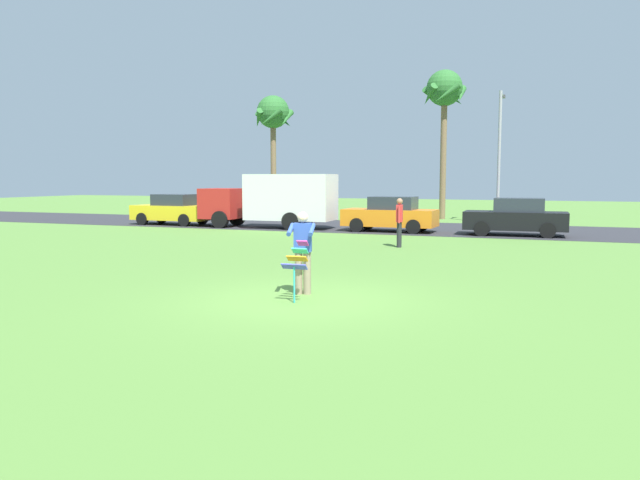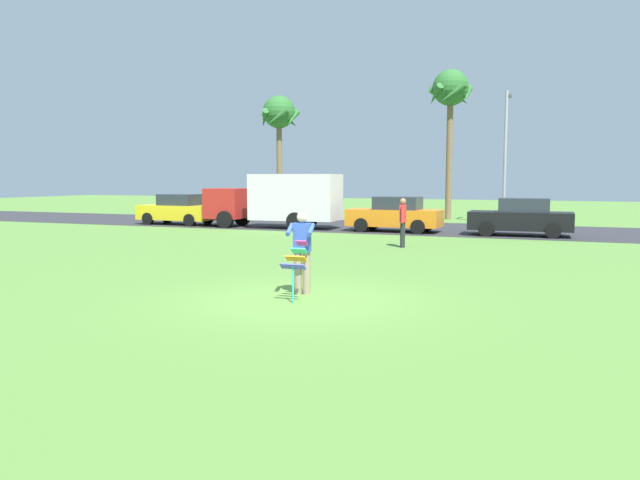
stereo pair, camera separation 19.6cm
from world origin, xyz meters
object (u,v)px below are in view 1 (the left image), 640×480
Objects in this scene: palm_tree_right_near at (444,95)px; streetlight_pole at (500,149)px; kite_held at (297,261)px; palm_tree_left_near at (273,117)px; parked_truck_red_cab at (275,199)px; parked_car_orange at (390,215)px; parked_car_yellow at (173,210)px; person_kite_flyer at (303,249)px; parked_car_black at (516,217)px; person_walker_near at (399,221)px.

palm_tree_right_near is 1.25× the size of streetlight_pole.
kite_held is 28.97m from palm_tree_left_near.
parked_car_orange is (5.79, 0.00, -0.64)m from parked_truck_red_cab.
kite_held is 16.32m from parked_car_orange.
streetlight_pole is at bearing 35.13° from parked_truck_red_cab.
parked_car_yellow is at bearing -156.22° from streetlight_pole.
kite_held is 0.14× the size of palm_tree_right_near.
parked_car_black is (3.33, 15.45, -0.18)m from person_kite_flyer.
parked_car_orange is 1.00× the size of parked_car_black.
parked_car_black is at bearing 59.48° from person_walker_near.
palm_tree_right_near is at bearing 37.82° from parked_car_yellow.
parked_car_yellow is at bearing 130.90° from kite_held.
parked_truck_red_cab is 12.37m from streetlight_pole.
parked_car_yellow is at bearing -179.99° from parked_car_black.
parked_car_orange is at bearing 0.00° from parked_truck_red_cab.
parked_car_orange is at bearing 98.12° from kite_held.
palm_tree_left_near is at bearing 170.67° from streetlight_pole.
palm_tree_left_near reaches higher than kite_held.
palm_tree_right_near reaches higher than person_walker_near.
parked_car_orange is (-2.13, 15.45, -0.18)m from person_kite_flyer.
palm_tree_left_near is 11.01m from palm_tree_right_near.
parked_car_yellow is 11.69m from parked_car_orange.
palm_tree_right_near is at bearing 93.61° from kite_held.
person_kite_flyer is 17.37m from parked_truck_red_cab.
parked_car_black is 7.79m from streetlight_pole.
streetlight_pole reaches higher than parked_car_yellow.
person_kite_flyer is at bearing -102.16° from parked_car_black.
parked_car_black is (5.46, 0.00, 0.00)m from parked_car_orange.
parked_truck_red_cab is at bearing -179.99° from parked_car_black.
streetlight_pole reaches higher than parked_car_orange.
kite_held is 0.28× the size of parked_car_black.
palm_tree_right_near reaches higher than kite_held.
kite_held is 0.18× the size of parked_truck_red_cab.
parked_car_yellow is 14.87m from person_walker_near.
streetlight_pole reaches higher than person_walker_near.
person_kite_flyer is at bearing -88.56° from person_walker_near.
person_walker_near is at bearing -51.62° from palm_tree_left_near.
palm_tree_left_near is (1.41, 9.33, 5.62)m from parked_car_yellow.
palm_tree_left_near is at bearing 137.80° from parked_car_orange.
parked_car_black is at bearing -30.64° from palm_tree_left_near.
person_walker_near is (-3.57, -6.05, 0.16)m from parked_car_black.
parked_car_yellow is at bearing -98.59° from palm_tree_left_near.
parked_car_yellow is at bearing -180.00° from parked_car_orange.
parked_truck_red_cab is 11.26m from parked_car_black.
palm_tree_left_near is at bearing 128.38° from person_walker_near.
person_walker_near is at bearing -85.58° from palm_tree_right_near.
person_kite_flyer is 22.71m from streetlight_pole.
palm_tree_right_near is (12.37, 9.60, 6.53)m from parked_car_yellow.
person_kite_flyer is 20.73m from parked_car_yellow.
parked_car_yellow is at bearing 180.00° from parked_truck_red_cab.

